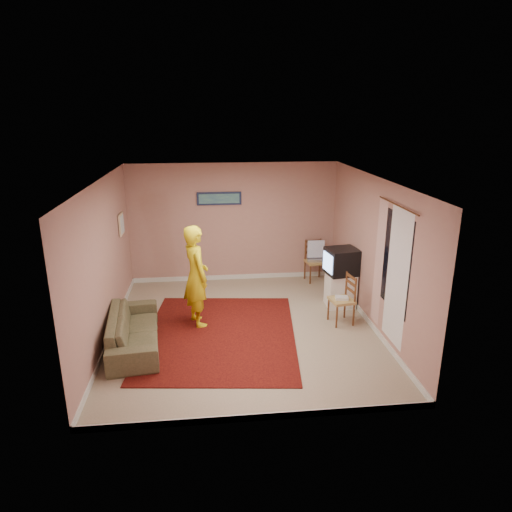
{
  "coord_description": "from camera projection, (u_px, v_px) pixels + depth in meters",
  "views": [
    {
      "loc": [
        -0.57,
        -7.18,
        3.63
      ],
      "look_at": [
        0.29,
        0.6,
        1.13
      ],
      "focal_mm": 32.0,
      "sensor_mm": 36.0,
      "label": 1
    }
  ],
  "objects": [
    {
      "name": "curtain_sheer",
      "position": [
        397.0,
        278.0,
        6.82
      ],
      "size": [
        0.01,
        0.75,
        2.1
      ],
      "primitive_type": "cube",
      "color": "silver",
      "rests_on": "wall_right"
    },
    {
      "name": "ground",
      "position": [
        243.0,
        329.0,
        7.97
      ],
      "size": [
        5.0,
        5.0,
        0.0
      ],
      "primitive_type": "plane",
      "color": "tan",
      "rests_on": "ground"
    },
    {
      "name": "wall_right",
      "position": [
        374.0,
        254.0,
        7.8
      ],
      "size": [
        0.02,
        5.0,
        2.6
      ],
      "primitive_type": "cube",
      "color": "#A67A6D",
      "rests_on": "ground"
    },
    {
      "name": "crt_tv",
      "position": [
        342.0,
        261.0,
        8.64
      ],
      "size": [
        0.65,
        0.6,
        0.5
      ],
      "rotation": [
        0.0,
        0.0,
        0.15
      ],
      "color": "black",
      "rests_on": "tv_cabinet"
    },
    {
      "name": "chair_b",
      "position": [
        342.0,
        294.0,
        8.03
      ],
      "size": [
        0.45,
        0.46,
        0.49
      ],
      "rotation": [
        0.0,
        0.0,
        -1.4
      ],
      "color": "tan",
      "rests_on": "ground"
    },
    {
      "name": "chair_a",
      "position": [
        316.0,
        257.0,
        10.07
      ],
      "size": [
        0.47,
        0.45,
        0.5
      ],
      "rotation": [
        0.0,
        0.0,
        0.16
      ],
      "color": "tan",
      "rests_on": "ground"
    },
    {
      "name": "person",
      "position": [
        196.0,
        276.0,
        7.9
      ],
      "size": [
        0.64,
        0.77,
        1.81
      ],
      "primitive_type": "imported",
      "rotation": [
        0.0,
        0.0,
        1.94
      ],
      "color": "yellow",
      "rests_on": "ground"
    },
    {
      "name": "picture_back",
      "position": [
        219.0,
        199.0,
        9.71
      ],
      "size": [
        0.95,
        0.04,
        0.28
      ],
      "color": "#151C3C",
      "rests_on": "wall_back"
    },
    {
      "name": "blue_throw",
      "position": [
        316.0,
        249.0,
        10.01
      ],
      "size": [
        0.37,
        0.05,
        0.39
      ],
      "primitive_type": "cube",
      "color": "#95B5F4",
      "rests_on": "chair_a"
    },
    {
      "name": "baseboard_back",
      "position": [
        234.0,
        277.0,
        10.31
      ],
      "size": [
        4.5,
        0.02,
        0.1
      ],
      "primitive_type": "cube",
      "color": "silver",
      "rests_on": "ground"
    },
    {
      "name": "tv_cabinet",
      "position": [
        340.0,
        290.0,
        8.82
      ],
      "size": [
        0.52,
        0.47,
        0.66
      ],
      "primitive_type": "cube",
      "color": "white",
      "rests_on": "ground"
    },
    {
      "name": "ceiling",
      "position": [
        242.0,
        180.0,
        7.18
      ],
      "size": [
        4.5,
        5.0,
        0.02
      ],
      "primitive_type": "cube",
      "color": "silver",
      "rests_on": "wall_back"
    },
    {
      "name": "window",
      "position": [
        395.0,
        262.0,
        6.91
      ],
      "size": [
        0.01,
        1.1,
        1.5
      ],
      "primitive_type": "cube",
      "color": "black",
      "rests_on": "wall_right"
    },
    {
      "name": "wall_front",
      "position": [
        261.0,
        325.0,
        5.2
      ],
      "size": [
        4.5,
        0.02,
        2.6
      ],
      "primitive_type": "cube",
      "color": "#A67A6D",
      "rests_on": "ground"
    },
    {
      "name": "baseboard_left",
      "position": [
        112.0,
        333.0,
        7.72
      ],
      "size": [
        0.02,
        5.0,
        0.1
      ],
      "primitive_type": "cube",
      "color": "silver",
      "rests_on": "ground"
    },
    {
      "name": "wall_left",
      "position": [
        104.0,
        263.0,
        7.34
      ],
      "size": [
        0.02,
        5.0,
        2.6
      ],
      "primitive_type": "cube",
      "color": "#A67A6D",
      "rests_on": "ground"
    },
    {
      "name": "sofa",
      "position": [
        134.0,
        330.0,
        7.31
      ],
      "size": [
        0.95,
        1.99,
        0.56
      ],
      "primitive_type": "imported",
      "rotation": [
        0.0,
        0.0,
        1.68
      ],
      "color": "brown",
      "rests_on": "ground"
    },
    {
      "name": "area_rug",
      "position": [
        220.0,
        335.0,
        7.74
      ],
      "size": [
        2.84,
        3.39,
        0.02
      ],
      "primitive_type": "cube",
      "rotation": [
        0.0,
        0.0,
        -0.11
      ],
      "color": "black",
      "rests_on": "ground"
    },
    {
      "name": "dvd_player",
      "position": [
        315.0,
        259.0,
        10.08
      ],
      "size": [
        0.4,
        0.31,
        0.06
      ],
      "primitive_type": "cube",
      "rotation": [
        0.0,
        0.0,
        -0.14
      ],
      "color": "#A9A9AE",
      "rests_on": "chair_a"
    },
    {
      "name": "curtain_floral",
      "position": [
        379.0,
        263.0,
        7.49
      ],
      "size": [
        0.01,
        0.35,
        2.1
      ],
      "primitive_type": "cube",
      "color": "beige",
      "rests_on": "wall_right"
    },
    {
      "name": "baseboard_right",
      "position": [
        368.0,
        320.0,
        8.18
      ],
      "size": [
        0.02,
        5.0,
        0.1
      ],
      "primitive_type": "cube",
      "color": "silver",
      "rests_on": "ground"
    },
    {
      "name": "picture_left",
      "position": [
        121.0,
        224.0,
        8.78
      ],
      "size": [
        0.04,
        0.38,
        0.42
      ],
      "color": "beige",
      "rests_on": "wall_left"
    },
    {
      "name": "baseboard_front",
      "position": [
        260.0,
        417.0,
        5.59
      ],
      "size": [
        4.5,
        0.02,
        0.1
      ],
      "primitive_type": "cube",
      "color": "silver",
      "rests_on": "ground"
    },
    {
      "name": "curtain_rod",
      "position": [
        398.0,
        205.0,
        6.64
      ],
      "size": [
        0.02,
        1.4,
        0.02
      ],
      "primitive_type": "cylinder",
      "rotation": [
        1.57,
        0.0,
        0.0
      ],
      "color": "#5A301B",
      "rests_on": "wall_right"
    },
    {
      "name": "wall_back",
      "position": [
        234.0,
        223.0,
        9.94
      ],
      "size": [
        4.5,
        0.02,
        2.6
      ],
      "primitive_type": "cube",
      "color": "#A67A6D",
      "rests_on": "ground"
    },
    {
      "name": "game_console",
      "position": [
        342.0,
        298.0,
        8.05
      ],
      "size": [
        0.25,
        0.2,
        0.05
      ],
      "primitive_type": "cube",
      "rotation": [
        0.0,
        0.0,
        -0.16
      ],
      "color": "silver",
      "rests_on": "chair_b"
    }
  ]
}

